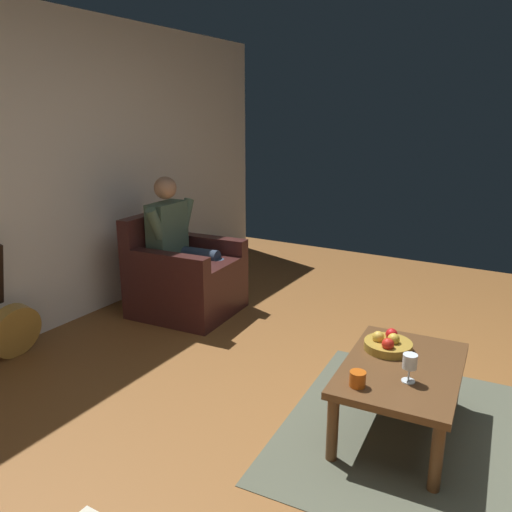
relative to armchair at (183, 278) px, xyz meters
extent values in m
plane|color=brown|center=(0.83, 2.25, -0.31)|extent=(7.10, 7.10, 0.00)
cube|color=silver|center=(0.83, -0.74, 0.95)|extent=(6.09, 0.06, 2.53)
cube|color=#4F5241|center=(0.82, 2.15, -0.31)|extent=(1.69, 1.31, 0.01)
cube|color=#3A1A19|center=(0.00, 0.04, -0.12)|extent=(0.84, 0.89, 0.39)
cube|color=#3A1A19|center=(-0.01, 0.10, 0.13)|extent=(0.58, 0.75, 0.10)
cube|color=#3A1A19|center=(-0.33, 0.01, 0.20)|extent=(0.19, 0.84, 0.24)
cube|color=#3A1A19|center=(0.32, 0.06, 0.20)|extent=(0.19, 0.84, 0.24)
cube|color=#3A1A19|center=(0.02, -0.32, 0.32)|extent=(0.78, 0.18, 0.48)
cube|color=#49614D|center=(0.01, -0.15, 0.43)|extent=(0.41, 0.21, 0.49)
sphere|color=#A87A5B|center=(0.01, -0.15, 0.80)|extent=(0.19, 0.19, 0.19)
cylinder|color=#2C3A4E|center=(-0.13, 0.06, 0.19)|extent=(0.16, 0.44, 0.13)
cylinder|color=#2C3A4E|center=(-0.14, 0.27, -0.07)|extent=(0.13, 0.13, 0.49)
cylinder|color=#49614D|center=(-0.22, -0.12, 0.53)|extent=(0.21, 0.10, 0.29)
cylinder|color=#2C3A4E|center=(0.12, 0.08, 0.19)|extent=(0.16, 0.44, 0.13)
cylinder|color=#2C3A4E|center=(0.10, 0.29, -0.07)|extent=(0.13, 0.13, 0.49)
cylinder|color=#49614D|center=(0.23, -0.08, 0.53)|extent=(0.21, 0.10, 0.29)
cube|color=#55361D|center=(0.82, 2.15, 0.07)|extent=(0.96, 0.67, 0.04)
cylinder|color=#55361D|center=(0.40, 2.38, -0.13)|extent=(0.06, 0.06, 0.36)
cylinder|color=#55361D|center=(1.21, 2.44, -0.13)|extent=(0.06, 0.06, 0.36)
cylinder|color=#55361D|center=(0.43, 1.87, -0.13)|extent=(0.06, 0.06, 0.36)
cylinder|color=#55361D|center=(1.24, 1.93, -0.13)|extent=(0.06, 0.06, 0.36)
cylinder|color=#B18337|center=(1.33, -0.53, -0.11)|extent=(0.40, 0.17, 0.41)
cylinder|color=black|center=(1.33, -0.47, -0.09)|extent=(0.11, 0.03, 0.11)
cylinder|color=silver|center=(0.97, 2.23, 0.09)|extent=(0.07, 0.07, 0.01)
cylinder|color=silver|center=(0.97, 2.23, 0.13)|extent=(0.01, 0.01, 0.07)
cylinder|color=silver|center=(0.97, 2.23, 0.20)|extent=(0.07, 0.07, 0.07)
cylinder|color=#590C19|center=(0.97, 2.23, 0.18)|extent=(0.07, 0.07, 0.03)
cylinder|color=olive|center=(0.67, 2.03, 0.12)|extent=(0.28, 0.28, 0.05)
sphere|color=red|center=(0.74, 2.05, 0.16)|extent=(0.07, 0.07, 0.07)
sphere|color=gold|center=(0.66, 2.06, 0.16)|extent=(0.07, 0.07, 0.07)
sphere|color=red|center=(0.60, 2.03, 0.16)|extent=(0.07, 0.07, 0.07)
sphere|color=gold|center=(0.68, 1.97, 0.16)|extent=(0.07, 0.07, 0.07)
cylinder|color=#B94F12|center=(1.15, 2.01, 0.13)|extent=(0.08, 0.08, 0.08)
camera|label=1|loc=(3.39, 2.73, 1.42)|focal=35.70mm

